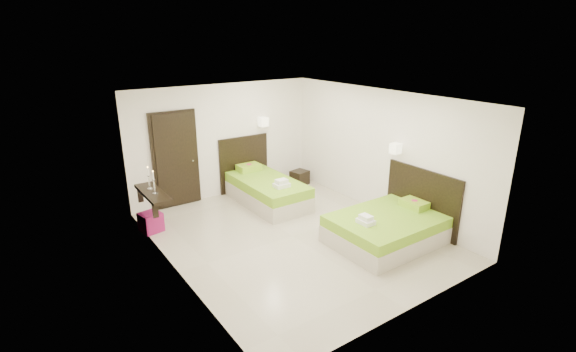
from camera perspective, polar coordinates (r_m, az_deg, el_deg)
floor at (r=8.00m, az=0.64°, el=-8.19°), size 5.50×5.50×0.00m
bed_single at (r=9.46m, az=-3.13°, el=-1.71°), size 1.29×2.15×1.77m
bed_double at (r=7.92m, az=13.61°, el=-6.72°), size 1.96×1.67×1.62m
nightstand at (r=10.60m, az=1.60°, el=-0.22°), size 0.47×0.43×0.36m
ottoman at (r=8.53m, az=-18.24°, el=-6.00°), size 0.44×0.44×0.37m
door at (r=9.36m, az=-15.10°, el=2.13°), size 1.02×0.15×2.14m
console_shelf at (r=8.18m, az=-18.07°, el=-2.29°), size 0.35×1.20×0.78m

